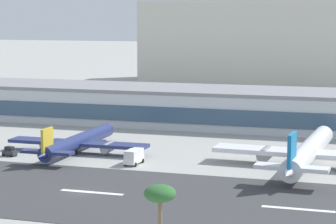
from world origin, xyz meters
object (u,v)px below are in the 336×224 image
palm_tree_1 (160,196)px  airliner_blue_tail_gate_1 (308,153)px  service_box_truck_0 (134,156)px  distant_hotel_block (278,42)px  service_baggage_tug_1 (10,152)px  airliner_gold_tail_gate_0 (76,142)px  terminal_building (235,108)px

palm_tree_1 → airliner_blue_tail_gate_1: bearing=80.8°
service_box_truck_0 → distant_hotel_block: bearing=1.8°
service_box_truck_0 → service_baggage_tug_1: (-29.84, -0.12, -0.74)m
airliner_gold_tail_gate_0 → service_box_truck_0: airliner_gold_tail_gate_0 is taller
terminal_building → service_baggage_tug_1: (-39.40, -57.25, -4.31)m
terminal_building → palm_tree_1: size_ratio=20.05×
airliner_blue_tail_gate_1 → service_box_truck_0: size_ratio=8.02×
airliner_gold_tail_gate_0 → palm_tree_1: size_ratio=3.50×
airliner_gold_tail_gate_0 → distant_hotel_block: bearing=-5.4°
airliner_blue_tail_gate_1 → palm_tree_1: size_ratio=4.41×
distant_hotel_block → service_box_truck_0: size_ratio=20.83×
terminal_building → airliner_gold_tail_gate_0: (-26.27, -50.01, -2.77)m
service_box_truck_0 → service_baggage_tug_1: service_box_truck_0 is taller
service_baggage_tug_1 → palm_tree_1: size_ratio=0.31×
palm_tree_1 → distant_hotel_block: bearing=95.4°
airliner_blue_tail_gate_1 → palm_tree_1: 67.03m
distant_hotel_block → palm_tree_1: bearing=-84.6°
distant_hotel_block → service_baggage_tug_1: distant_hotel_block is taller
distant_hotel_block → service_box_truck_0: (-1.42, -192.60, -17.33)m
terminal_building → palm_tree_1: (15.40, -115.69, 4.30)m
service_box_truck_0 → airliner_blue_tail_gate_1: bearing=-76.2°
airliner_blue_tail_gate_1 → palm_tree_1: palm_tree_1 is taller
airliner_gold_tail_gate_0 → palm_tree_1: 78.10m
airliner_blue_tail_gate_1 → service_baggage_tug_1: (-65.50, -7.42, -2.20)m
airliner_gold_tail_gate_0 → airliner_blue_tail_gate_1: 52.37m
airliner_blue_tail_gate_1 → palm_tree_1: bearing=173.8°
palm_tree_1 → terminal_building: bearing=97.6°
distant_hotel_block → airliner_gold_tail_gate_0: size_ratio=3.27×
airliner_blue_tail_gate_1 → service_baggage_tug_1: 65.95m
terminal_building → distant_hotel_block: 136.40m
distant_hotel_block → airliner_gold_tail_gate_0: bearing=-95.6°
terminal_building → airliner_blue_tail_gate_1: size_ratio=4.55×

